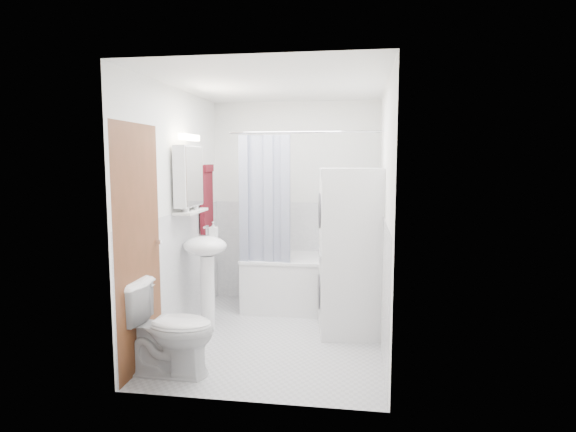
# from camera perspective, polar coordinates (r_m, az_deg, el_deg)

# --- Properties ---
(floor) EXTENTS (2.60, 2.60, 0.00)m
(floor) POSITION_cam_1_polar(r_m,az_deg,el_deg) (4.84, -1.24, -14.03)
(floor) COLOR #BDBDC1
(floor) RESTS_ON ground
(room_walls) EXTENTS (2.60, 2.60, 2.60)m
(room_walls) POSITION_cam_1_polar(r_m,az_deg,el_deg) (4.53, -1.29, 3.84)
(room_walls) COLOR white
(room_walls) RESTS_ON ground
(wainscot) EXTENTS (1.98, 2.58, 2.58)m
(wainscot) POSITION_cam_1_polar(r_m,az_deg,el_deg) (4.94, -0.67, -6.31)
(wainscot) COLOR white
(wainscot) RESTS_ON ground
(door) EXTENTS (0.05, 2.00, 2.00)m
(door) POSITION_cam_1_polar(r_m,az_deg,el_deg) (4.33, -15.04, -3.00)
(door) COLOR brown
(door) RESTS_ON ground
(bathtub) EXTENTS (1.59, 0.75, 0.61)m
(bathtub) POSITION_cam_1_polar(r_m,az_deg,el_deg) (5.58, 3.06, -7.62)
(bathtub) COLOR silver
(bathtub) RESTS_ON ground
(tub_spout) EXTENTS (0.04, 0.12, 0.04)m
(tub_spout) POSITION_cam_1_polar(r_m,az_deg,el_deg) (5.77, 5.38, -1.17)
(tub_spout) COLOR silver
(tub_spout) RESTS_ON room_walls
(curtain_rod) EXTENTS (1.77, 0.02, 0.02)m
(curtain_rod) POSITION_cam_1_polar(r_m,az_deg,el_deg) (5.10, 2.83, 9.92)
(curtain_rod) COLOR silver
(curtain_rod) RESTS_ON room_walls
(shower_curtain) EXTENTS (0.55, 0.02, 1.45)m
(shower_curtain) POSITION_cam_1_polar(r_m,az_deg,el_deg) (5.19, -2.84, 1.57)
(shower_curtain) COLOR #141D46
(shower_curtain) RESTS_ON curtain_rod
(sink) EXTENTS (0.44, 0.37, 1.04)m
(sink) POSITION_cam_1_polar(r_m,az_deg,el_deg) (4.93, -9.71, -5.20)
(sink) COLOR white
(sink) RESTS_ON ground
(medicine_cabinet) EXTENTS (0.13, 0.50, 0.71)m
(medicine_cabinet) POSITION_cam_1_polar(r_m,az_deg,el_deg) (4.86, -11.69, 4.82)
(medicine_cabinet) COLOR silver
(medicine_cabinet) RESTS_ON room_walls
(shelf) EXTENTS (0.18, 0.54, 0.02)m
(shelf) POSITION_cam_1_polar(r_m,az_deg,el_deg) (4.88, -11.42, 0.54)
(shelf) COLOR silver
(shelf) RESTS_ON room_walls
(shower_caddy) EXTENTS (0.22, 0.06, 0.02)m
(shower_caddy) POSITION_cam_1_polar(r_m,az_deg,el_deg) (5.73, 5.90, 1.03)
(shower_caddy) COLOR silver
(shower_caddy) RESTS_ON room_walls
(towel) EXTENTS (0.07, 0.32, 0.79)m
(towel) POSITION_cam_1_polar(r_m,az_deg,el_deg) (5.50, -9.61, 2.15)
(towel) COLOR #58130E
(towel) RESTS_ON room_walls
(washer_dryer) EXTENTS (0.65, 0.64, 1.63)m
(washer_dryer) POSITION_cam_1_polar(r_m,az_deg,el_deg) (4.76, 7.26, -4.21)
(washer_dryer) COLOR silver
(washer_dryer) RESTS_ON ground
(toilet) EXTENTS (0.77, 0.44, 0.74)m
(toilet) POSITION_cam_1_polar(r_m,az_deg,el_deg) (4.05, -13.97, -12.84)
(toilet) COLOR white
(toilet) RESTS_ON ground
(soap_pump) EXTENTS (0.08, 0.17, 0.08)m
(soap_pump) POSITION_cam_1_polar(r_m,az_deg,el_deg) (5.00, -8.83, -2.17)
(soap_pump) COLOR gray
(soap_pump) RESTS_ON sink
(shelf_bottle) EXTENTS (0.07, 0.18, 0.07)m
(shelf_bottle) POSITION_cam_1_polar(r_m,az_deg,el_deg) (4.74, -12.05, 0.92)
(shelf_bottle) COLOR gray
(shelf_bottle) RESTS_ON shelf
(shelf_cup) EXTENTS (0.10, 0.09, 0.10)m
(shelf_cup) POSITION_cam_1_polar(r_m,az_deg,el_deg) (4.99, -10.97, 1.40)
(shelf_cup) COLOR gray
(shelf_cup) RESTS_ON shelf
(shampoo_a) EXTENTS (0.13, 0.17, 0.13)m
(shampoo_a) POSITION_cam_1_polar(r_m,az_deg,el_deg) (5.74, 4.29, 1.81)
(shampoo_a) COLOR gray
(shampoo_a) RESTS_ON shower_caddy
(shampoo_b) EXTENTS (0.08, 0.21, 0.08)m
(shampoo_b) POSITION_cam_1_polar(r_m,az_deg,el_deg) (5.73, 5.49, 1.54)
(shampoo_b) COLOR #23558C
(shampoo_b) RESTS_ON shower_caddy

